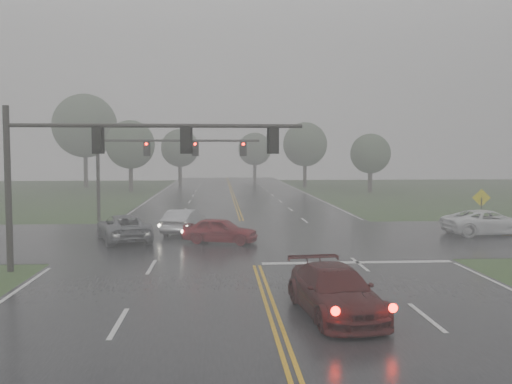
{
  "coord_description": "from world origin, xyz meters",
  "views": [
    {
      "loc": [
        -1.62,
        -10.21,
        4.9
      ],
      "look_at": [
        0.1,
        16.0,
        3.07
      ],
      "focal_mm": 40.0,
      "sensor_mm": 36.0,
      "label": 1
    }
  ],
  "objects": [
    {
      "name": "main_road",
      "position": [
        0.0,
        20.0,
        0.0
      ],
      "size": [
        18.0,
        160.0,
        0.02
      ],
      "primitive_type": "cube",
      "color": "black",
      "rests_on": "ground"
    },
    {
      "name": "cross_street",
      "position": [
        0.0,
        22.0,
        0.0
      ],
      "size": [
        120.0,
        14.0,
        0.02
      ],
      "primitive_type": "cube",
      "color": "black",
      "rests_on": "ground"
    },
    {
      "name": "stop_bar",
      "position": [
        4.5,
        14.4,
        0.0
      ],
      "size": [
        8.5,
        0.5,
        0.01
      ],
      "primitive_type": "cube",
      "color": "silver",
      "rests_on": "ground"
    },
    {
      "name": "sedan_maroon",
      "position": [
        1.84,
        6.39,
        0.0
      ],
      "size": [
        2.62,
        5.21,
        1.45
      ],
      "primitive_type": "imported",
      "rotation": [
        0.0,
        0.0,
        0.12
      ],
      "color": "#390A0A",
      "rests_on": "ground"
    },
    {
      "name": "sedan_red",
      "position": [
        -1.54,
        20.3,
        0.0
      ],
      "size": [
        4.34,
        2.75,
        1.38
      ],
      "primitive_type": "imported",
      "rotation": [
        0.0,
        0.0,
        1.27
      ],
      "color": "maroon",
      "rests_on": "ground"
    },
    {
      "name": "sedan_silver",
      "position": [
        -3.72,
        24.16,
        0.0
      ],
      "size": [
        2.58,
        4.68,
        1.46
      ],
      "primitive_type": "imported",
      "rotation": [
        0.0,
        0.0,
        2.9
      ],
      "color": "#B2B4BA",
      "rests_on": "ground"
    },
    {
      "name": "car_grey",
      "position": [
        -6.88,
        21.44,
        0.0
      ],
      "size": [
        3.97,
        5.74,
        1.46
      ],
      "primitive_type": "imported",
      "rotation": [
        0.0,
        0.0,
        3.47
      ],
      "color": "slate",
      "rests_on": "ground"
    },
    {
      "name": "pickup_white",
      "position": [
        14.29,
        22.33,
        0.0
      ],
      "size": [
        5.51,
        2.93,
        1.47
      ],
      "primitive_type": "imported",
      "rotation": [
        0.0,
        0.0,
        1.66
      ],
      "color": "white",
      "rests_on": "ground"
    },
    {
      "name": "signal_gantry_near",
      "position": [
        -6.45,
        13.58,
        4.77
      ],
      "size": [
        12.2,
        0.3,
        6.8
      ],
      "color": "black",
      "rests_on": "ground"
    },
    {
      "name": "signal_gantry_far",
      "position": [
        -6.61,
        30.99,
        4.57
      ],
      "size": [
        11.64,
        0.33,
        6.5
      ],
      "color": "black",
      "rests_on": "ground"
    },
    {
      "name": "sign_diamond_east",
      "position": [
        14.56,
        23.82,
        1.79
      ],
      "size": [
        1.09,
        0.26,
        2.65
      ],
      "rotation": [
        0.0,
        0.0,
        -0.2
      ],
      "color": "black",
      "rests_on": "ground"
    },
    {
      "name": "tree_nw_a",
      "position": [
        -12.53,
        61.48,
        5.84
      ],
      "size": [
        6.04,
        6.04,
        8.88
      ],
      "color": "#2E241E",
      "rests_on": "ground"
    },
    {
      "name": "tree_ne_a",
      "position": [
        10.46,
        69.05,
        5.99
      ],
      "size": [
        6.2,
        6.2,
        9.1
      ],
      "color": "#2E241E",
      "rests_on": "ground"
    },
    {
      "name": "tree_n_mid",
      "position": [
        -7.44,
        76.45,
        5.51
      ],
      "size": [
        5.71,
        5.71,
        8.39
      ],
      "color": "#2E241E",
      "rests_on": "ground"
    },
    {
      "name": "tree_e_near",
      "position": [
        16.89,
        58.39,
        4.72
      ],
      "size": [
        4.9,
        4.9,
        7.2
      ],
      "color": "#2E241E",
      "rests_on": "ground"
    },
    {
      "name": "tree_nw_b",
      "position": [
        -20.09,
        70.51,
        8.55
      ],
      "size": [
        8.84,
        8.84,
        12.99
      ],
      "color": "#2E241E",
      "rests_on": "ground"
    },
    {
      "name": "tree_n_far",
      "position": [
        4.55,
        86.84,
        5.43
      ],
      "size": [
        5.63,
        5.63,
        8.27
      ],
      "color": "#2E241E",
      "rests_on": "ground"
    }
  ]
}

